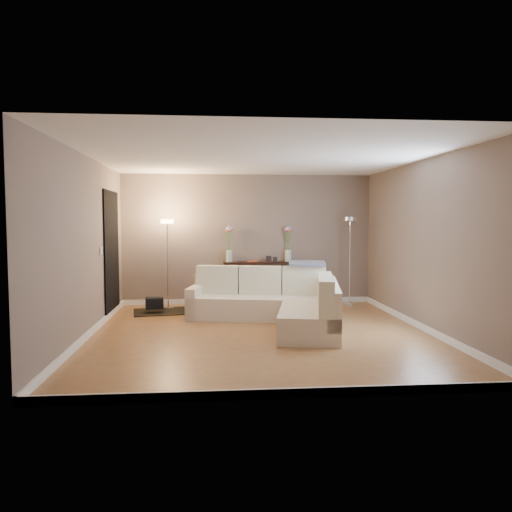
{
  "coord_description": "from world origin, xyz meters",
  "views": [
    {
      "loc": [
        -0.72,
        -7.28,
        1.67
      ],
      "look_at": [
        0.0,
        0.8,
        1.1
      ],
      "focal_mm": 35.0,
      "sensor_mm": 36.0,
      "label": 1
    }
  ],
  "objects": [
    {
      "name": "baseboard_left",
      "position": [
        -2.48,
        0.0,
        0.05
      ],
      "size": [
        0.03,
        5.5,
        0.1
      ],
      "primitive_type": "cube",
      "color": "white",
      "rests_on": "ground"
    },
    {
      "name": "wall_right",
      "position": [
        2.51,
        0.0,
        1.3
      ],
      "size": [
        0.02,
        5.5,
        2.6
      ],
      "primitive_type": "cube",
      "color": "#76655B",
      "rests_on": "ground"
    },
    {
      "name": "wall_back",
      "position": [
        0.0,
        2.76,
        1.3
      ],
      "size": [
        5.0,
        0.02,
        2.6
      ],
      "primitive_type": "cube",
      "color": "#76655B",
      "rests_on": "ground"
    },
    {
      "name": "floor",
      "position": [
        0.0,
        0.0,
        -0.01
      ],
      "size": [
        5.0,
        5.5,
        0.01
      ],
      "primitive_type": "cube",
      "color": "#966236",
      "rests_on": "ground"
    },
    {
      "name": "wall_left",
      "position": [
        -2.51,
        0.0,
        1.3
      ],
      "size": [
        0.02,
        5.5,
        2.6
      ],
      "primitive_type": "cube",
      "color": "#76655B",
      "rests_on": "ground"
    },
    {
      "name": "throw_blanket",
      "position": [
        0.94,
        1.27,
        0.93
      ],
      "size": [
        0.68,
        0.45,
        0.08
      ],
      "primitive_type": "cube",
      "rotation": [
        0.1,
        0.0,
        -0.15
      ],
      "color": "slate",
      "rests_on": "sectional_sofa"
    },
    {
      "name": "table_decor",
      "position": [
        0.22,
        2.6,
        0.87
      ],
      "size": [
        0.6,
        0.13,
        0.14
      ],
      "color": "#E35628",
      "rests_on": "console_table"
    },
    {
      "name": "sectional_sofa",
      "position": [
        0.38,
        0.76,
        0.33
      ],
      "size": [
        2.61,
        2.83,
        0.88
      ],
      "color": "beige",
      "rests_on": "floor"
    },
    {
      "name": "console_table",
      "position": [
        0.12,
        2.65,
        0.49
      ],
      "size": [
        1.41,
        0.41,
        0.86
      ],
      "color": "black",
      "rests_on": "floor"
    },
    {
      "name": "charcoal_rug",
      "position": [
        -1.59,
        1.92,
        0.01
      ],
      "size": [
        1.23,
        1.0,
        0.01
      ],
      "primitive_type": "cube",
      "rotation": [
        0.0,
        0.0,
        0.16
      ],
      "color": "black",
      "rests_on": "floor"
    },
    {
      "name": "doorway",
      "position": [
        -2.48,
        1.7,
        1.1
      ],
      "size": [
        0.02,
        1.2,
        2.2
      ],
      "primitive_type": "cube",
      "color": "black",
      "rests_on": "ground"
    },
    {
      "name": "ceiling",
      "position": [
        0.0,
        0.0,
        2.6
      ],
      "size": [
        5.0,
        5.5,
        0.01
      ],
      "primitive_type": "cube",
      "color": "white",
      "rests_on": "ground"
    },
    {
      "name": "flower_vase_left",
      "position": [
        -0.37,
        2.63,
        1.15
      ],
      "size": [
        0.16,
        0.13,
        0.74
      ],
      "color": "silver",
      "rests_on": "console_table"
    },
    {
      "name": "floor_lamp_unlit",
      "position": [
        2.0,
        2.34,
        1.24
      ],
      "size": [
        0.25,
        0.25,
        1.75
      ],
      "color": "silver",
      "rests_on": "floor"
    },
    {
      "name": "wall_front",
      "position": [
        0.0,
        -2.76,
        1.3
      ],
      "size": [
        5.0,
        0.02,
        2.6
      ],
      "primitive_type": "cube",
      "color": "#76655B",
      "rests_on": "ground"
    },
    {
      "name": "leaning_mirror",
      "position": [
        0.21,
        2.82,
        1.24
      ],
      "size": [
        0.99,
        0.07,
        0.78
      ],
      "color": "black",
      "rests_on": "console_table"
    },
    {
      "name": "baseboard_right",
      "position": [
        2.48,
        0.0,
        0.05
      ],
      "size": [
        0.03,
        5.5,
        0.1
      ],
      "primitive_type": "cube",
      "color": "white",
      "rests_on": "ground"
    },
    {
      "name": "floor_lamp_lit",
      "position": [
        -1.55,
        2.26,
        1.2
      ],
      "size": [
        0.28,
        0.28,
        1.7
      ],
      "color": "silver",
      "rests_on": "floor"
    },
    {
      "name": "baseboard_front",
      "position": [
        0.0,
        -2.73,
        0.05
      ],
      "size": [
        5.0,
        0.03,
        0.1
      ],
      "primitive_type": "cube",
      "color": "white",
      "rests_on": "ground"
    },
    {
      "name": "switch_plate",
      "position": [
        -2.48,
        0.85,
        1.2
      ],
      "size": [
        0.02,
        0.08,
        0.12
      ],
      "primitive_type": "cube",
      "color": "white",
      "rests_on": "ground"
    },
    {
      "name": "baseboard_back",
      "position": [
        0.0,
        2.73,
        0.05
      ],
      "size": [
        5.0,
        0.03,
        0.1
      ],
      "primitive_type": "cube",
      "color": "white",
      "rests_on": "ground"
    },
    {
      "name": "black_bag",
      "position": [
        -1.76,
        1.79,
        0.19
      ],
      "size": [
        0.35,
        0.27,
        0.2
      ],
      "primitive_type": "cube",
      "rotation": [
        0.0,
        0.0,
        0.16
      ],
      "color": "black",
      "rests_on": "charcoal_rug"
    },
    {
      "name": "flower_vase_right",
      "position": [
        0.81,
        2.66,
        1.15
      ],
      "size": [
        0.16,
        0.13,
        0.74
      ],
      "color": "silver",
      "rests_on": "console_table"
    }
  ]
}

